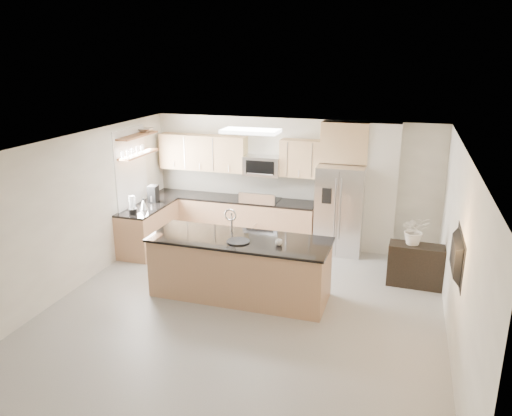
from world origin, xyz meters
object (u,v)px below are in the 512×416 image
(platter, at_px, (238,241))
(bowl, at_px, (146,130))
(microwave, at_px, (263,166))
(cup, at_px, (279,242))
(blender, at_px, (133,206))
(range, at_px, (261,220))
(island, at_px, (240,267))
(kettle, at_px, (144,204))
(television, at_px, (452,255))
(flower_vase, at_px, (416,223))
(refrigerator, at_px, (340,209))
(credenza, at_px, (416,265))
(coffee_maker, at_px, (153,194))

(platter, distance_m, bowl, 3.61)
(microwave, relative_size, cup, 6.84)
(microwave, distance_m, blender, 2.75)
(range, xyz_separation_m, island, (0.38, -2.49, 0.03))
(kettle, xyz_separation_m, television, (5.54, -1.85, 0.33))
(flower_vase, bearing_deg, blender, -175.63)
(microwave, distance_m, television, 4.79)
(cup, bearing_deg, range, 112.14)
(range, xyz_separation_m, refrigerator, (1.66, -0.05, 0.42))
(credenza, xyz_separation_m, blender, (-5.22, -0.35, 0.71))
(credenza, relative_size, bowl, 2.34)
(cup, xyz_separation_m, blender, (-3.13, 0.98, 0.02))
(range, bearing_deg, refrigerator, -1.60)
(blender, distance_m, television, 5.79)
(refrigerator, height_order, cup, refrigerator)
(refrigerator, bearing_deg, island, -117.71)
(microwave, relative_size, bowl, 1.92)
(kettle, bearing_deg, refrigerator, 18.44)
(coffee_maker, bearing_deg, range, 19.59)
(island, height_order, bowl, bowl)
(kettle, bearing_deg, blender, -98.71)
(range, relative_size, microwave, 1.50)
(island, bearing_deg, platter, -80.33)
(refrigerator, distance_m, platter, 2.88)
(bowl, bearing_deg, kettle, -71.36)
(refrigerator, xyz_separation_m, flower_vase, (1.42, -1.16, 0.23))
(microwave, xyz_separation_m, coffee_maker, (-2.09, -0.87, -0.55))
(island, relative_size, blender, 8.20)
(credenza, distance_m, television, 2.15)
(credenza, height_order, platter, platter)
(cup, distance_m, bowl, 4.07)
(island, xyz_separation_m, platter, (0.02, -0.15, 0.51))
(refrigerator, xyz_separation_m, television, (1.85, -3.07, 0.46))
(refrigerator, xyz_separation_m, island, (-1.28, -2.44, -0.38))
(coffee_maker, bearing_deg, credenza, -5.46)
(blender, relative_size, kettle, 1.60)
(credenza, distance_m, cup, 2.58)
(blender, bearing_deg, flower_vase, 4.37)
(refrigerator, height_order, television, refrigerator)
(coffee_maker, xyz_separation_m, television, (5.61, -2.38, 0.27))
(island, bearing_deg, credenza, 24.68)
(platter, height_order, blender, blender)
(island, bearing_deg, refrigerator, 62.85)
(coffee_maker, xyz_separation_m, flower_vase, (5.17, -0.46, 0.04))
(cup, xyz_separation_m, television, (2.46, -0.54, 0.30))
(microwave, xyz_separation_m, flower_vase, (3.08, -1.33, -0.51))
(refrigerator, relative_size, credenza, 1.93)
(range, relative_size, bowl, 2.88)
(credenza, distance_m, blender, 5.28)
(island, distance_m, cup, 0.87)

